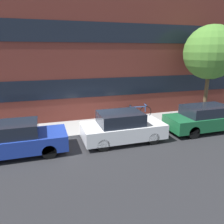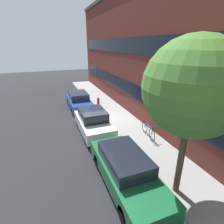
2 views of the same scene
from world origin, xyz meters
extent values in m
plane|color=#232326|center=(0.00, 0.00, 0.00)|extent=(56.00, 56.00, 0.00)
cube|color=gray|center=(0.00, 1.21, 0.07)|extent=(28.00, 2.42, 0.14)
cube|color=maroon|center=(0.00, 2.87, 4.70)|extent=(28.00, 0.90, 9.40)
cube|color=black|center=(0.00, 2.40, 2.07)|extent=(25.76, 0.04, 1.10)
cube|color=black|center=(0.00, 2.40, 5.17)|extent=(25.76, 0.04, 1.10)
cube|color=#1E3899|center=(-3.37, -1.05, 0.54)|extent=(4.06, 1.69, 0.64)
cube|color=black|center=(-3.53, -1.05, 1.13)|extent=(2.11, 1.49, 0.53)
cylinder|color=black|center=(-2.11, -0.29, 0.29)|extent=(0.58, 0.18, 0.58)
cylinder|color=black|center=(-2.11, -1.81, 0.29)|extent=(0.58, 0.18, 0.58)
cylinder|color=black|center=(-4.63, -0.29, 0.29)|extent=(0.58, 0.18, 0.58)
cylinder|color=black|center=(-4.63, -1.81, 0.29)|extent=(0.58, 0.18, 0.58)
cube|color=silver|center=(1.31, -1.05, 0.54)|extent=(3.85, 1.74, 0.66)
cube|color=black|center=(1.16, -1.05, 1.16)|extent=(2.00, 1.53, 0.57)
cylinder|color=black|center=(2.51, -0.27, 0.28)|extent=(0.56, 0.18, 0.56)
cylinder|color=black|center=(2.51, -1.83, 0.28)|extent=(0.56, 0.18, 0.56)
cylinder|color=black|center=(0.12, -0.27, 0.28)|extent=(0.56, 0.18, 0.56)
cylinder|color=black|center=(0.12, -1.83, 0.28)|extent=(0.56, 0.18, 0.56)
cube|color=#195B33|center=(6.15, -1.05, 0.56)|extent=(4.60, 1.67, 0.65)
cube|color=black|center=(5.96, -1.05, 1.14)|extent=(2.39, 1.47, 0.51)
cylinder|color=black|center=(7.57, -0.30, 0.32)|extent=(0.63, 0.18, 0.63)
cylinder|color=black|center=(7.57, -1.80, 0.32)|extent=(0.63, 0.18, 0.63)
cylinder|color=black|center=(4.72, -0.30, 0.32)|extent=(0.63, 0.18, 0.63)
cylinder|color=black|center=(4.72, -1.80, 0.32)|extent=(0.63, 0.18, 0.63)
cylinder|color=red|center=(-2.99, 0.56, 0.16)|extent=(0.30, 0.30, 0.04)
cylinder|color=red|center=(-2.99, 0.56, 0.47)|extent=(0.21, 0.21, 0.57)
sphere|color=red|center=(-2.99, 0.56, 0.80)|extent=(0.22, 0.22, 0.22)
cylinder|color=red|center=(-3.18, 0.56, 0.53)|extent=(0.16, 0.08, 0.08)
cylinder|color=red|center=(-2.80, 0.56, 0.53)|extent=(0.16, 0.08, 0.08)
torus|color=black|center=(3.79, 1.66, 0.52)|extent=(0.75, 0.14, 0.75)
torus|color=black|center=(2.77, 1.80, 0.52)|extent=(0.75, 0.14, 0.75)
cylinder|color=#234C8C|center=(3.28, 1.73, 0.86)|extent=(0.98, 0.19, 0.06)
cylinder|color=#234C8C|center=(2.82, 1.79, 0.73)|extent=(0.06, 0.06, 0.43)
cylinder|color=#234C8C|center=(3.77, 1.66, 0.73)|extent=(0.06, 0.06, 0.43)
ellipsoid|color=black|center=(2.82, 1.79, 0.98)|extent=(0.21, 0.11, 0.05)
cylinder|color=#234C8C|center=(3.77, 1.66, 0.98)|extent=(0.11, 0.44, 0.05)
cylinder|color=brown|center=(7.20, 0.53, 1.69)|extent=(0.22, 0.22, 3.10)
sphere|color=#477A2D|center=(7.20, 0.53, 4.09)|extent=(3.07, 3.07, 3.07)
camera|label=1|loc=(-2.11, -10.15, 4.17)|focal=35.00mm
camera|label=2|loc=(11.08, -3.54, 5.31)|focal=28.00mm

